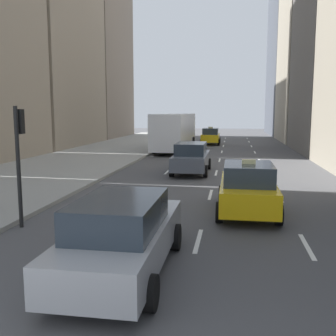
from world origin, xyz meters
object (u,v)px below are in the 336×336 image
Objects in this scene: taxi_second at (248,188)px; sedan_black_near at (191,158)px; sedan_silver_behind at (123,234)px; traffic_light_pole at (19,147)px; taxi_lead at (211,136)px; city_bus at (175,130)px.

taxi_second is 9.04m from sedan_black_near.
traffic_light_pole is at bearing 143.50° from sedan_silver_behind.
sedan_black_near is at bearing -90.00° from taxi_lead.
taxi_lead is at bearing 82.78° from traffic_light_pole.
traffic_light_pole reaches higher than city_bus.
city_bus is (-2.81, 27.17, 0.92)m from sedan_silver_behind.
traffic_light_pole is (-3.95, 2.92, 1.54)m from sedan_silver_behind.
city_bus is at bearing 95.91° from sedan_silver_behind.
taxi_second is (2.80, -28.54, 0.00)m from taxi_lead.
taxi_lead is 19.94m from sedan_black_near.
taxi_second reaches higher than sedan_black_near.
traffic_light_pole is (-3.95, -11.24, 1.53)m from sedan_black_near.
taxi_second reaches higher than sedan_silver_behind.
city_bus is (-2.81, -6.93, 0.91)m from taxi_lead.
city_bus is at bearing 102.20° from sedan_black_near.
taxi_lead is 34.10m from sedan_silver_behind.
sedan_silver_behind is 0.43× the size of city_bus.
sedan_black_near reaches higher than sedan_silver_behind.
traffic_light_pole is (-1.14, -24.25, 0.62)m from city_bus.
city_bus is (-5.61, 21.61, 0.91)m from taxi_second.
taxi_lead is 1.00× the size of taxi_second.
taxi_lead is at bearing 67.90° from city_bus.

